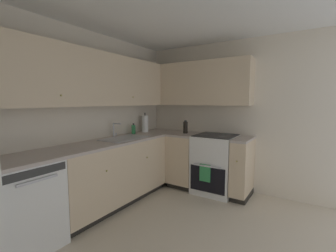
# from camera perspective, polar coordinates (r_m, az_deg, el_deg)

# --- Properties ---
(ground_plane) EXTENTS (3.88, 3.09, 0.02)m
(ground_plane) POSITION_cam_1_polar(r_m,az_deg,el_deg) (2.57, 0.66, -28.75)
(ground_plane) COLOR beige
(wall_back) EXTENTS (3.98, 0.05, 2.42)m
(wall_back) POSITION_cam_1_polar(r_m,az_deg,el_deg) (3.24, -23.64, 1.22)
(wall_back) COLOR beige
(wall_back) RESTS_ON ground_plane
(wall_right) EXTENTS (0.05, 3.19, 2.42)m
(wall_right) POSITION_cam_1_polar(r_m,az_deg,el_deg) (3.92, 16.06, 2.28)
(wall_right) COLOR beige
(wall_right) RESTS_ON ground_plane
(dishwasher) EXTENTS (0.60, 0.63, 0.88)m
(dishwasher) POSITION_cam_1_polar(r_m,az_deg,el_deg) (2.77, -32.38, -16.40)
(dishwasher) COLOR white
(dishwasher) RESTS_ON ground_plane
(lower_cabinets_back) EXTENTS (1.78, 0.62, 0.88)m
(lower_cabinets_back) POSITION_cam_1_polar(r_m,az_deg,el_deg) (3.41, -13.56, -11.35)
(lower_cabinets_back) COLOR beige
(lower_cabinets_back) RESTS_ON ground_plane
(countertop_back) EXTENTS (2.99, 0.60, 0.03)m
(countertop_back) POSITION_cam_1_polar(r_m,az_deg,el_deg) (3.30, -13.76, -3.81)
(countertop_back) COLOR #B7A89E
(countertop_back) RESTS_ON lower_cabinets_back
(lower_cabinets_right) EXTENTS (0.62, 1.31, 0.88)m
(lower_cabinets_right) POSITION_cam_1_polar(r_m,az_deg,el_deg) (3.88, 8.67, -9.06)
(lower_cabinets_right) COLOR beige
(lower_cabinets_right) RESTS_ON ground_plane
(countertop_right) EXTENTS (0.60, 1.31, 0.03)m
(countertop_right) POSITION_cam_1_polar(r_m,az_deg,el_deg) (3.79, 8.77, -2.42)
(countertop_right) COLOR #B7A89E
(countertop_right) RESTS_ON lower_cabinets_right
(oven_range) EXTENTS (0.68, 0.62, 1.07)m
(oven_range) POSITION_cam_1_polar(r_m,az_deg,el_deg) (3.82, 11.66, -9.06)
(oven_range) COLOR white
(oven_range) RESTS_ON ground_plane
(upper_cabinets_back) EXTENTS (2.67, 0.34, 0.71)m
(upper_cabinets_back) POSITION_cam_1_polar(r_m,az_deg,el_deg) (3.26, -17.95, 10.98)
(upper_cabinets_back) COLOR beige
(upper_cabinets_right) EXTENTS (0.32, 1.86, 0.71)m
(upper_cabinets_right) POSITION_cam_1_polar(r_m,az_deg,el_deg) (3.98, 6.81, 10.32)
(upper_cabinets_right) COLOR beige
(sink) EXTENTS (0.70, 0.40, 0.10)m
(sink) POSITION_cam_1_polar(r_m,az_deg,el_deg) (3.44, -10.62, -3.70)
(sink) COLOR #B7B7BC
(sink) RESTS_ON countertop_back
(faucet) EXTENTS (0.07, 0.16, 0.22)m
(faucet) POSITION_cam_1_polar(r_m,az_deg,el_deg) (3.57, -13.07, -0.64)
(faucet) COLOR silver
(faucet) RESTS_ON countertop_back
(soap_bottle) EXTENTS (0.07, 0.07, 0.18)m
(soap_bottle) POSITION_cam_1_polar(r_m,az_deg,el_deg) (3.88, -8.56, -0.81)
(soap_bottle) COLOR #338C4C
(soap_bottle) RESTS_ON countertop_back
(paper_towel_roll) EXTENTS (0.11, 0.11, 0.35)m
(paper_towel_roll) POSITION_cam_1_polar(r_m,az_deg,el_deg) (4.08, -5.71, 0.56)
(paper_towel_roll) COLOR white
(paper_towel_roll) RESTS_ON countertop_back
(oil_bottle) EXTENTS (0.08, 0.08, 0.22)m
(oil_bottle) POSITION_cam_1_polar(r_m,az_deg,el_deg) (3.92, 4.36, -0.31)
(oil_bottle) COLOR black
(oil_bottle) RESTS_ON countertop_right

